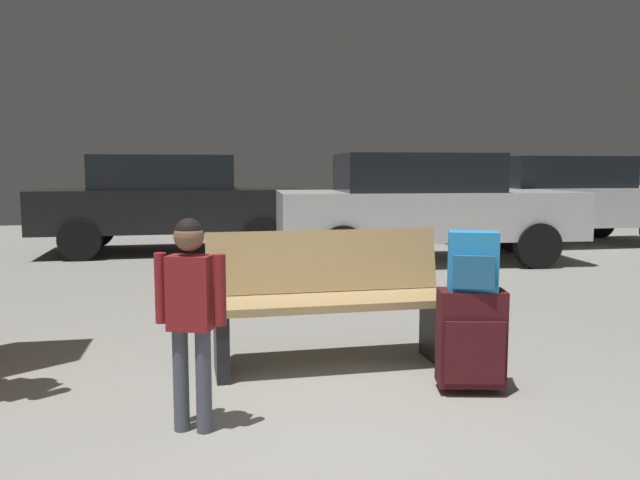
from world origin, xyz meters
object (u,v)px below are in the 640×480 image
Objects in this scene: backpack_bright at (473,262)px; parked_car_side at (560,198)px; suitcase at (471,338)px; parked_car_near at (422,204)px; child at (190,302)px; parked_car_far at (171,201)px; bench at (330,299)px.

backpack_bright is 8.02m from parked_car_side.
suitcase is 0.14× the size of parked_car_near.
parked_car_side reaches higher than child.
suitcase is 8.03m from parked_car_side.
backpack_bright is at bearing -73.69° from parked_car_far.
bench is 7.94m from parked_car_side.
backpack_bright is 1.61m from child.
bench is 6.34m from parked_car_far.
parked_car_near is at bearing 63.32° from bench.
parked_car_side is (6.15, 6.86, 0.15)m from child.
suitcase is 1.78× the size of backpack_bright.
parked_car_side is (4.56, 6.60, 0.48)m from suitcase.
suitcase is at bearing 9.61° from child.
suitcase is 1.65m from child.
parked_car_side is at bearing 55.35° from suitcase.
parked_car_side is 6.57m from parked_car_far.
child is (-1.59, -0.27, 0.34)m from suitcase.
suitcase is at bearing -43.31° from bench.
bench is 1.30m from child.
parked_car_near is at bearing 59.88° from child.
suitcase is at bearing -124.65° from parked_car_side.
parked_car_near is (1.52, 5.08, 0.03)m from backpack_bright.
parked_car_side is (4.56, 6.60, 0.03)m from backpack_bright.
bench is at bearing -78.11° from parked_car_far.
child is 0.26× the size of parked_car_side.
parked_car_near is at bearing -26.71° from parked_car_far.
suitcase is 0.15× the size of parked_car_side.
bench is at bearing 46.54° from child.
parked_car_far is at bearing 106.32° from suitcase.
suitcase is (0.70, -0.66, -0.12)m from bench.
child is at bearing -170.39° from suitcase.
bench is 0.39× the size of parked_car_side.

